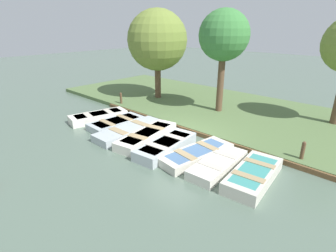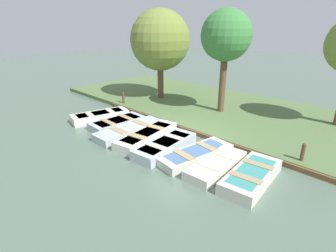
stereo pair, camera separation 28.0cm
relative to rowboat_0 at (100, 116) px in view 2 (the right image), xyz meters
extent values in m
plane|color=#566B5B|center=(-0.94, 4.67, -0.21)|extent=(80.00, 80.00, 0.00)
cube|color=#567042|center=(-5.94, 4.67, -0.11)|extent=(8.00, 24.00, 0.22)
cube|color=brown|center=(-2.46, 4.67, -0.12)|extent=(1.22, 12.56, 0.19)
cube|color=silver|center=(0.00, 0.00, -0.01)|extent=(3.06, 1.63, 0.41)
cube|color=#6B7F51|center=(0.00, 0.00, 0.18)|extent=(2.50, 1.30, 0.03)
cube|color=beige|center=(0.54, -0.13, 0.20)|extent=(0.49, 0.96, 0.03)
cube|color=beige|center=(-0.54, 0.13, 0.20)|extent=(0.49, 0.96, 0.03)
cube|color=#B2BCC1|center=(-0.11, 1.39, -0.05)|extent=(2.74, 1.29, 0.33)
cube|color=beige|center=(-0.11, 1.39, 0.10)|extent=(2.25, 1.01, 0.03)
cube|color=tan|center=(0.40, 1.38, 0.12)|extent=(0.31, 1.11, 0.03)
cube|color=tan|center=(-0.63, 1.41, 0.12)|extent=(0.31, 1.11, 0.03)
cube|color=#B2BCC1|center=(0.06, 2.66, -0.04)|extent=(3.42, 1.16, 0.35)
cube|color=#4C709E|center=(0.06, 2.66, 0.12)|extent=(2.81, 0.91, 0.03)
cube|color=tan|center=(0.71, 2.66, 0.14)|extent=(0.35, 1.05, 0.03)
cube|color=tan|center=(-0.59, 2.65, 0.14)|extent=(0.35, 1.05, 0.03)
cube|color=silver|center=(0.00, 3.73, -0.02)|extent=(3.43, 1.54, 0.39)
cube|color=#6B7F51|center=(0.00, 3.73, 0.16)|extent=(2.80, 1.22, 0.03)
cube|color=tan|center=(0.62, 3.84, 0.19)|extent=(0.48, 0.94, 0.03)
cube|color=tan|center=(-0.62, 3.62, 0.19)|extent=(0.48, 0.94, 0.03)
cube|color=#B2BCC1|center=(0.19, 5.05, -0.01)|extent=(3.04, 1.37, 0.41)
cube|color=#994C33|center=(0.19, 5.05, 0.18)|extent=(2.49, 1.08, 0.03)
cube|color=beige|center=(0.75, 5.11, 0.21)|extent=(0.40, 0.98, 0.03)
cube|color=beige|center=(-0.36, 4.98, 0.21)|extent=(0.40, 0.98, 0.03)
cube|color=beige|center=(-0.16, 6.30, -0.05)|extent=(3.17, 1.52, 0.32)
cube|color=#4C709E|center=(-0.16, 6.30, 0.09)|extent=(2.60, 1.20, 0.03)
cube|color=tan|center=(0.42, 6.21, 0.12)|extent=(0.45, 1.03, 0.03)
cube|color=tan|center=(-0.73, 6.39, 0.12)|extent=(0.45, 1.03, 0.03)
cube|color=silver|center=(-0.03, 7.32, -0.05)|extent=(2.72, 1.11, 0.34)
cube|color=#6B7F51|center=(-0.03, 7.32, 0.11)|extent=(2.23, 0.87, 0.03)
cube|color=beige|center=(0.48, 7.35, 0.14)|extent=(0.32, 0.90, 0.03)
cube|color=beige|center=(-0.54, 7.29, 0.14)|extent=(0.32, 0.90, 0.03)
cube|color=beige|center=(-0.15, 8.57, -0.01)|extent=(2.78, 1.37, 0.40)
cube|color=teal|center=(-0.15, 8.57, 0.17)|extent=(2.28, 1.08, 0.03)
cube|color=tan|center=(0.35, 8.62, 0.20)|extent=(0.37, 1.03, 0.03)
cube|color=tan|center=(-0.66, 8.52, 0.20)|extent=(0.37, 1.03, 0.03)
cylinder|color=brown|center=(-2.35, -1.09, 0.19)|extent=(0.14, 0.14, 0.81)
sphere|color=brown|center=(-2.35, -1.09, 0.61)|extent=(0.12, 0.12, 0.12)
cylinder|color=brown|center=(-2.35, 9.33, 0.19)|extent=(0.14, 0.14, 0.81)
sphere|color=brown|center=(-2.35, 9.33, 0.61)|extent=(0.12, 0.12, 0.12)
cylinder|color=brown|center=(-4.91, -0.46, 1.19)|extent=(0.38, 0.38, 2.81)
sphere|color=olive|center=(-4.91, -0.46, 3.61)|extent=(3.69, 3.69, 3.69)
cylinder|color=brown|center=(-5.16, 4.06, 1.54)|extent=(0.35, 0.35, 3.50)
sphere|color=#3D7F3D|center=(-5.16, 4.06, 4.00)|extent=(2.59, 2.59, 2.59)
camera|label=1|loc=(7.04, 11.48, 4.50)|focal=28.00mm
camera|label=2|loc=(6.84, 11.69, 4.50)|focal=28.00mm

